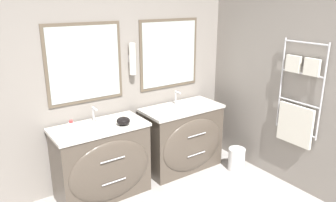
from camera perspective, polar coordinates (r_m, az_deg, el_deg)
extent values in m
cube|color=gray|center=(3.78, -11.75, 4.47)|extent=(5.08, 0.06, 2.60)
cube|color=brown|center=(3.65, -14.29, 6.37)|extent=(0.85, 0.01, 0.86)
cube|color=#B2BCBA|center=(3.64, -14.23, 6.34)|extent=(0.78, 0.01, 0.79)
cube|color=brown|center=(4.16, 0.21, 8.21)|extent=(0.85, 0.01, 0.86)
cube|color=#B2BCBA|center=(4.15, 0.29, 8.19)|extent=(0.78, 0.01, 0.79)
cylinder|color=white|center=(3.83, -6.22, 7.30)|extent=(0.08, 0.08, 0.37)
cube|color=silver|center=(3.87, -6.56, 7.40)|extent=(0.05, 0.02, 0.08)
cube|color=gray|center=(3.97, 20.20, 4.36)|extent=(0.06, 4.18, 2.60)
cylinder|color=silver|center=(3.70, 25.29, 1.18)|extent=(0.02, 0.02, 1.04)
cylinder|color=silver|center=(3.96, 19.08, 2.90)|extent=(0.02, 0.02, 1.04)
cylinder|color=silver|center=(3.73, 22.94, 9.33)|extent=(0.02, 0.50, 0.02)
cylinder|color=silver|center=(3.79, 22.36, 4.45)|extent=(0.02, 0.50, 0.02)
cylinder|color=silver|center=(3.86, 21.81, -0.26)|extent=(0.02, 0.50, 0.02)
cylinder|color=silver|center=(3.97, 21.28, -4.75)|extent=(0.02, 0.50, 0.02)
cube|color=silver|center=(3.93, 21.24, -3.88)|extent=(0.04, 0.42, 0.45)
cube|color=silver|center=(3.70, 23.79, 5.42)|extent=(0.04, 0.17, 0.18)
cube|color=silver|center=(3.81, 20.99, 6.07)|extent=(0.04, 0.17, 0.18)
cube|color=#4C4238|center=(3.75, -11.52, -10.37)|extent=(0.98, 0.49, 0.80)
ellipsoid|color=#4C4238|center=(3.55, -9.91, -11.95)|extent=(0.90, 0.11, 0.67)
cube|color=beige|center=(3.58, -11.92, -4.49)|extent=(1.01, 0.51, 0.03)
ellipsoid|color=white|center=(3.56, -11.75, -4.84)|extent=(0.38, 0.33, 0.06)
cylinder|color=silver|center=(3.43, -9.59, -10.07)|extent=(0.27, 0.01, 0.01)
cylinder|color=silver|center=(3.55, -9.38, -13.72)|extent=(0.27, 0.01, 0.01)
cube|color=#4C4238|center=(4.25, 2.36, -6.56)|extent=(0.98, 0.49, 0.80)
ellipsoid|color=#4C4238|center=(4.07, 4.44, -7.70)|extent=(0.90, 0.11, 0.67)
cube|color=beige|center=(4.10, 2.43, -1.26)|extent=(1.01, 0.51, 0.03)
ellipsoid|color=white|center=(4.08, 2.63, -1.56)|extent=(0.38, 0.33, 0.06)
cylinder|color=silver|center=(3.96, 5.07, -5.93)|extent=(0.27, 0.01, 0.01)
cylinder|color=silver|center=(4.07, 4.97, -9.22)|extent=(0.27, 0.01, 0.01)
cylinder|color=silver|center=(3.66, -12.85, -2.28)|extent=(0.02, 0.02, 0.18)
cylinder|color=silver|center=(3.59, -12.64, -1.32)|extent=(0.02, 0.10, 0.02)
cylinder|color=silver|center=(3.66, -13.79, -3.54)|extent=(0.03, 0.03, 0.04)
cylinder|color=silver|center=(3.71, -11.78, -3.12)|extent=(0.03, 0.03, 0.04)
cylinder|color=silver|center=(4.17, 1.34, 0.61)|extent=(0.02, 0.02, 0.18)
cylinder|color=silver|center=(4.11, 1.75, 1.49)|extent=(0.02, 0.10, 0.02)
cylinder|color=silver|center=(4.15, 0.55, -0.50)|extent=(0.03, 0.03, 0.04)
cylinder|color=silver|center=(4.23, 2.10, -0.16)|extent=(0.03, 0.03, 0.04)
cylinder|color=silver|center=(3.37, -16.42, -4.69)|extent=(0.06, 0.06, 0.13)
cylinder|color=red|center=(3.35, -16.54, -3.44)|extent=(0.04, 0.04, 0.02)
ellipsoid|color=black|center=(3.54, -7.79, -3.46)|extent=(0.15, 0.15, 0.09)
cylinder|color=silver|center=(4.37, 11.83, -9.88)|extent=(0.21, 0.21, 0.29)
torus|color=silver|center=(4.31, 11.95, -8.22)|extent=(0.22, 0.22, 0.01)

